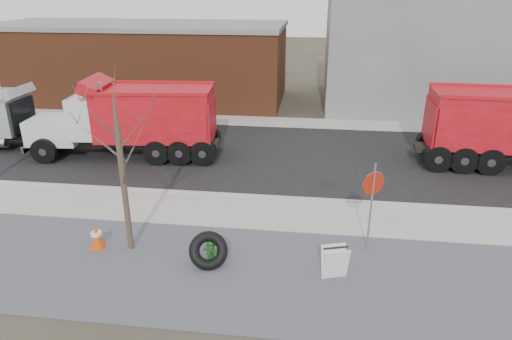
# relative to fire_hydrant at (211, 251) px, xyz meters

# --- Properties ---
(ground) EXTENTS (120.00, 120.00, 0.00)m
(ground) POSITION_rel_fire_hydrant_xyz_m (0.55, 2.97, -0.34)
(ground) COLOR #383328
(ground) RESTS_ON ground
(gravel_verge) EXTENTS (60.00, 5.00, 0.03)m
(gravel_verge) POSITION_rel_fire_hydrant_xyz_m (0.55, -0.53, -0.33)
(gravel_verge) COLOR slate
(gravel_verge) RESTS_ON ground
(sidewalk) EXTENTS (60.00, 2.50, 0.06)m
(sidewalk) POSITION_rel_fire_hydrant_xyz_m (0.55, 3.22, -0.31)
(sidewalk) COLOR #9E9B93
(sidewalk) RESTS_ON ground
(curb) EXTENTS (60.00, 0.15, 0.11)m
(curb) POSITION_rel_fire_hydrant_xyz_m (0.55, 4.52, -0.29)
(curb) COLOR #9E9B93
(curb) RESTS_ON ground
(road) EXTENTS (60.00, 9.40, 0.02)m
(road) POSITION_rel_fire_hydrant_xyz_m (0.55, 9.27, -0.33)
(road) COLOR black
(road) RESTS_ON ground
(far_sidewalk) EXTENTS (60.00, 2.00, 0.06)m
(far_sidewalk) POSITION_rel_fire_hydrant_xyz_m (0.55, 14.97, -0.31)
(far_sidewalk) COLOR #9E9B93
(far_sidewalk) RESTS_ON ground
(building_grey) EXTENTS (12.00, 10.00, 8.00)m
(building_grey) POSITION_rel_fire_hydrant_xyz_m (9.55, 20.97, 3.66)
(building_grey) COLOR gray
(building_grey) RESTS_ON ground
(building_brick) EXTENTS (20.20, 8.20, 5.30)m
(building_brick) POSITION_rel_fire_hydrant_xyz_m (-9.45, 19.97, 2.31)
(building_brick) COLOR brown
(building_brick) RESTS_ON ground
(bare_tree) EXTENTS (3.20, 3.20, 5.20)m
(bare_tree) POSITION_rel_fire_hydrant_xyz_m (-2.65, 0.37, 2.95)
(bare_tree) COLOR #382D23
(bare_tree) RESTS_ON ground
(fire_hydrant) EXTENTS (0.42, 0.41, 0.75)m
(fire_hydrant) POSITION_rel_fire_hydrant_xyz_m (0.00, 0.00, 0.00)
(fire_hydrant) COLOR #296426
(fire_hydrant) RESTS_ON ground
(truck_tire) EXTENTS (1.37, 1.22, 1.12)m
(truck_tire) POSITION_rel_fire_hydrant_xyz_m (-0.01, -0.23, 0.16)
(truck_tire) COLOR black
(truck_tire) RESTS_ON ground
(stop_sign) EXTENTS (0.69, 0.43, 2.88)m
(stop_sign) POSITION_rel_fire_hydrant_xyz_m (4.69, 1.26, 1.61)
(stop_sign) COLOR gray
(stop_sign) RESTS_ON ground
(sandwich_board) EXTENTS (0.81, 0.64, 0.99)m
(sandwich_board) POSITION_rel_fire_hydrant_xyz_m (3.63, -0.40, 0.18)
(sandwich_board) COLOR white
(sandwich_board) RESTS_ON ground
(traffic_cone_near) EXTENTS (0.43, 0.43, 0.83)m
(traffic_cone_near) POSITION_rel_fire_hydrant_xyz_m (-3.69, 0.26, 0.07)
(traffic_cone_near) COLOR #E74707
(traffic_cone_near) RESTS_ON ground
(dump_truck_red_b) EXTENTS (9.00, 3.29, 3.74)m
(dump_truck_red_b) POSITION_rel_fire_hydrant_xyz_m (-5.63, 8.38, 1.56)
(dump_truck_red_b) COLOR black
(dump_truck_red_b) RESTS_ON ground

